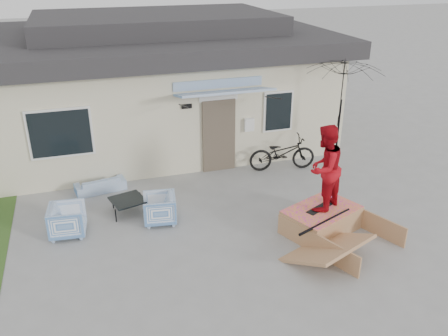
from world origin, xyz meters
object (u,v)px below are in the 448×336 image
object	(u,v)px
armchair_left	(67,219)
patio_umbrella	(340,112)
loveseat	(100,182)
skateboard	(320,207)
bicycle	(282,150)
coffee_table	(128,206)
skate_ramp	(321,220)
armchair_right	(159,207)
skater	(324,167)

from	to	relation	value
armchair_left	patio_umbrella	world-z (taller)	patio_umbrella
loveseat	skateboard	world-z (taller)	skateboard
loveseat	patio_umbrella	world-z (taller)	patio_umbrella
bicycle	skateboard	bearing A→B (deg)	179.25
loveseat	bicycle	world-z (taller)	bicycle
loveseat	coffee_table	xyz separation A→B (m)	(0.56, -1.41, -0.07)
skate_ramp	skateboard	bearing A→B (deg)	90.00
armchair_right	patio_umbrella	xyz separation A→B (m)	(5.41, 1.38, 1.37)
loveseat	armchair_right	distance (m)	2.37
armchair_right	bicycle	world-z (taller)	bicycle
loveseat	skateboard	size ratio (longest dim) A/B	1.60
armchair_right	patio_umbrella	size ratio (longest dim) A/B	0.29
bicycle	patio_umbrella	bearing A→B (deg)	-98.85
skate_ramp	skateboard	distance (m)	0.30
patio_umbrella	skate_ramp	xyz separation A→B (m)	(-2.01, -2.88, -1.48)
bicycle	skate_ramp	world-z (taller)	bicycle
armchair_right	loveseat	bearing A→B (deg)	-140.78
armchair_left	skate_ramp	distance (m)	5.68
armchair_right	skater	world-z (taller)	skater
skateboard	bicycle	bearing A→B (deg)	54.73
skate_ramp	skater	bearing A→B (deg)	90.00
coffee_table	skater	world-z (taller)	skater
bicycle	skateboard	size ratio (longest dim) A/B	2.38
armchair_right	coffee_table	world-z (taller)	armchair_right
armchair_right	skateboard	world-z (taller)	armchair_right
armchair_left	skate_ramp	size ratio (longest dim) A/B	0.36
skateboard	armchair_right	bearing A→B (deg)	131.09
patio_umbrella	skateboard	bearing A→B (deg)	-125.63
armchair_left	skateboard	world-z (taller)	armchair_left
patio_umbrella	skater	world-z (taller)	skater
loveseat	coffee_table	size ratio (longest dim) A/B	1.72
coffee_table	patio_umbrella	size ratio (longest dim) A/B	0.29
skateboard	coffee_table	bearing A→B (deg)	126.98
armchair_right	bicycle	size ratio (longest dim) A/B	0.39
patio_umbrella	skater	bearing A→B (deg)	-125.63
armchair_right	coffee_table	bearing A→B (deg)	-125.56
coffee_table	skater	xyz separation A→B (m)	(4.03, -2.08, 1.38)
armchair_right	skate_ramp	size ratio (longest dim) A/B	0.35
bicycle	skateboard	distance (m)	3.34
bicycle	patio_umbrella	xyz separation A→B (m)	(1.48, -0.47, 1.13)
coffee_table	patio_umbrella	distance (m)	6.30
armchair_left	armchair_right	xyz separation A→B (m)	(2.04, -0.08, -0.01)
armchair_right	skate_ramp	bearing A→B (deg)	74.94
armchair_right	bicycle	xyz separation A→B (m)	(3.94, 1.85, 0.24)
patio_umbrella	skate_ramp	size ratio (longest dim) A/B	1.21
armchair_right	skater	distance (m)	3.87
coffee_table	skate_ramp	xyz separation A→B (m)	(4.05, -2.13, 0.08)
loveseat	bicycle	bearing A→B (deg)	168.53
loveseat	patio_umbrella	bearing A→B (deg)	164.97
loveseat	bicycle	distance (m)	5.16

